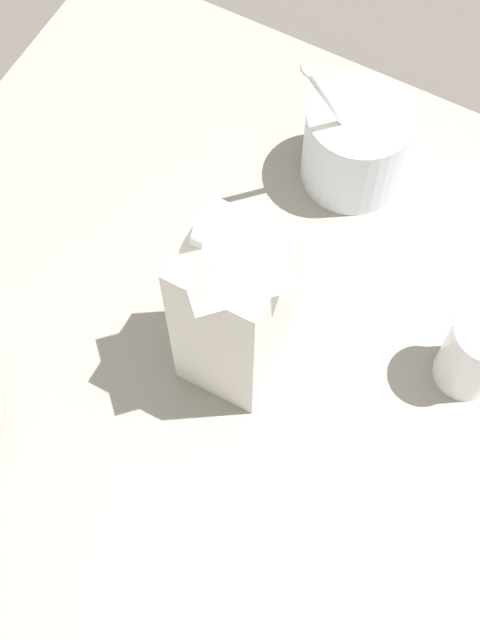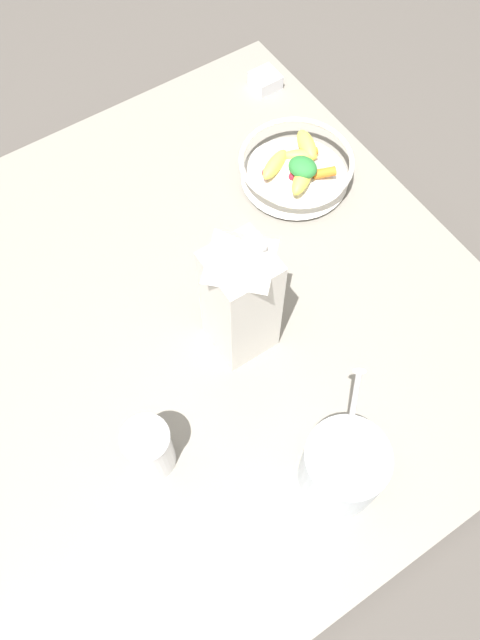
{
  "view_description": "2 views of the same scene",
  "coord_description": "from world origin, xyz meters",
  "px_view_note": "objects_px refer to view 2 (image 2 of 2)",
  "views": [
    {
      "loc": [
        0.24,
        0.11,
        0.94
      ],
      "look_at": [
        -0.09,
        -0.07,
        0.14
      ],
      "focal_mm": 50.0,
      "sensor_mm": 36.0,
      "label": 1
    },
    {
      "loc": [
        -0.47,
        0.19,
        0.99
      ],
      "look_at": [
        -0.09,
        -0.06,
        0.12
      ],
      "focal_mm": 35.0,
      "sensor_mm": 36.0,
      "label": 2
    }
  ],
  "objects_px": {
    "fruit_bowl": "(296,167)",
    "yogurt_tub": "(344,466)",
    "spice_jar": "(265,81)",
    "milk_carton": "(241,294)",
    "drinking_cup": "(149,448)"
  },
  "relations": [
    {
      "from": "fruit_bowl",
      "to": "yogurt_tub",
      "type": "height_order",
      "value": "yogurt_tub"
    },
    {
      "from": "milk_carton",
      "to": "drinking_cup",
      "type": "height_order",
      "value": "milk_carton"
    },
    {
      "from": "yogurt_tub",
      "to": "drinking_cup",
      "type": "bearing_deg",
      "value": 51.06
    },
    {
      "from": "fruit_bowl",
      "to": "milk_carton",
      "type": "distance_m",
      "value": 0.37
    },
    {
      "from": "milk_carton",
      "to": "yogurt_tub",
      "type": "distance_m",
      "value": 0.29
    },
    {
      "from": "yogurt_tub",
      "to": "drinking_cup",
      "type": "relative_size",
      "value": 1.99
    },
    {
      "from": "milk_carton",
      "to": "spice_jar",
      "type": "distance_m",
      "value": 0.61
    },
    {
      "from": "fruit_bowl",
      "to": "spice_jar",
      "type": "relative_size",
      "value": 3.97
    },
    {
      "from": "fruit_bowl",
      "to": "milk_carton",
      "type": "height_order",
      "value": "milk_carton"
    },
    {
      "from": "spice_jar",
      "to": "drinking_cup",
      "type": "bearing_deg",
      "value": 133.58
    },
    {
      "from": "fruit_bowl",
      "to": "yogurt_tub",
      "type": "distance_m",
      "value": 0.58
    },
    {
      "from": "drinking_cup",
      "to": "spice_jar",
      "type": "height_order",
      "value": "drinking_cup"
    },
    {
      "from": "fruit_bowl",
      "to": "drinking_cup",
      "type": "bearing_deg",
      "value": 123.09
    },
    {
      "from": "fruit_bowl",
      "to": "spice_jar",
      "type": "xyz_separation_m",
      "value": [
        0.24,
        -0.1,
        -0.02
      ]
    },
    {
      "from": "spice_jar",
      "to": "yogurt_tub",
      "type": "bearing_deg",
      "value": 152.94
    }
  ]
}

